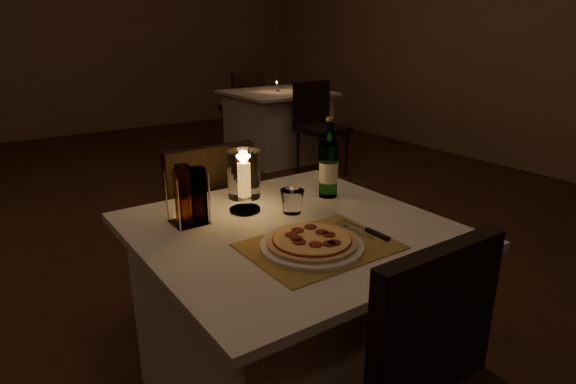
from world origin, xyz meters
TOP-DOWN VIEW (x-y plane):
  - floor at (0.00, 0.00)m, footprint 8.00×10.00m
  - wall_back at (0.00, 5.01)m, footprint 8.00×0.02m
  - main_table at (0.17, -0.78)m, footprint 1.00×1.00m
  - chair_far at (0.17, -0.07)m, footprint 0.42×0.42m
  - placemat at (0.15, -0.96)m, footprint 0.45×0.34m
  - plate at (0.12, -0.96)m, footprint 0.32×0.32m
  - pizza at (0.12, -0.96)m, footprint 0.28×0.28m
  - fork at (0.32, -0.93)m, footprint 0.02×0.18m
  - knife at (0.35, -0.99)m, footprint 0.02×0.22m
  - tumbler at (0.25, -0.67)m, footprint 0.09×0.09m
  - water_bottle at (0.48, -0.60)m, footprint 0.08×0.08m
  - hurricane_candle at (0.12, -0.56)m, footprint 0.12×0.12m
  - cruet_caddy at (-0.10, -0.56)m, footprint 0.12×0.12m
  - neighbor_table_right at (2.20, 2.37)m, footprint 1.00×1.00m
  - neighbor_chair_ra at (2.20, 1.65)m, footprint 0.42×0.42m
  - neighbor_chair_rb at (2.20, 3.08)m, footprint 0.42×0.42m
  - neighbor_candle_right at (2.20, 2.37)m, footprint 0.03×0.03m

SIDE VIEW (x-z plane):
  - floor at x=0.00m, z-range -0.02..0.00m
  - main_table at x=0.17m, z-range 0.00..0.74m
  - neighbor_table_right at x=2.20m, z-range 0.00..0.74m
  - chair_far at x=0.17m, z-range 0.10..1.00m
  - neighbor_chair_ra at x=2.20m, z-range 0.10..1.00m
  - neighbor_chair_rb at x=2.20m, z-range 0.10..1.00m
  - placemat at x=0.15m, z-range 0.74..0.74m
  - fork at x=0.32m, z-range 0.74..0.75m
  - knife at x=0.35m, z-range 0.74..0.76m
  - plate at x=0.12m, z-range 0.74..0.76m
  - pizza at x=0.12m, z-range 0.76..0.78m
  - tumbler at x=0.25m, z-range 0.74..0.83m
  - neighbor_candle_right at x=2.20m, z-range 0.73..0.84m
  - cruet_caddy at x=-0.10m, z-range 0.73..0.94m
  - water_bottle at x=0.48m, z-range 0.71..1.03m
  - hurricane_candle at x=0.12m, z-range 0.76..0.99m
  - wall_back at x=0.00m, z-range 0.00..3.00m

